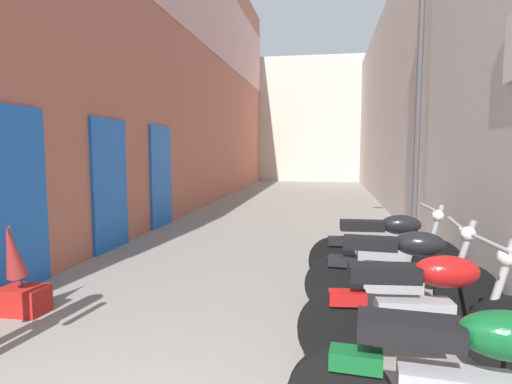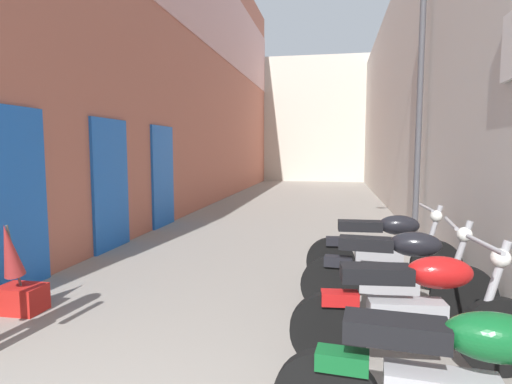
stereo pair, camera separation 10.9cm
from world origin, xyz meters
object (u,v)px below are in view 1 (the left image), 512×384
plastic_crate (24,300)px  umbrella_leaning (12,252)px  street_lamp (413,87)px  motorcycle_fourth (386,247)px  motorcycle_second (422,307)px  motorcycle_third (400,271)px

plastic_crate → umbrella_leaning: size_ratio=0.46×
plastic_crate → street_lamp: size_ratio=0.09×
umbrella_leaning → plastic_crate: bearing=88.2°
motorcycle_fourth → plastic_crate: (-3.79, -1.50, -0.36)m
plastic_crate → street_lamp: street_lamp is taller
street_lamp → umbrella_leaning: bearing=-138.4°
motorcycle_second → umbrella_leaning: motorcycle_second is taller
motorcycle_third → street_lamp: 4.13m
plastic_crate → motorcycle_fourth: bearing=21.6°
motorcycle_fourth → street_lamp: 3.34m
motorcycle_third → motorcycle_second: bearing=-90.0°
motorcycle_third → motorcycle_fourth: bearing=90.0°
motorcycle_second → motorcycle_fourth: bearing=90.0°
motorcycle_third → plastic_crate: (-3.79, -0.47, -0.36)m
motorcycle_second → motorcycle_fourth: 2.00m
motorcycle_third → street_lamp: bearing=78.4°
plastic_crate → umbrella_leaning: umbrella_leaning is taller
motorcycle_fourth → umbrella_leaning: 4.13m
street_lamp → motorcycle_third: bearing=-101.6°
umbrella_leaning → motorcycle_third: bearing=8.8°
street_lamp → plastic_crate: bearing=-139.2°
motorcycle_third → plastic_crate: bearing=-172.9°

